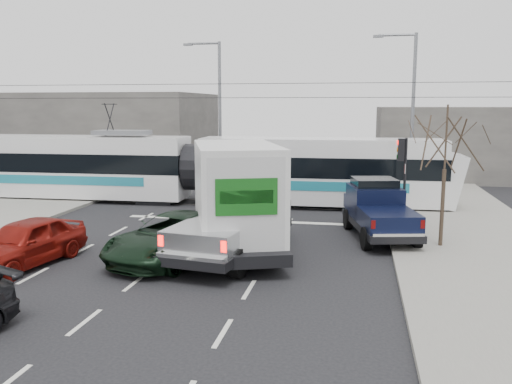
% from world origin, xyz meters
% --- Properties ---
extents(ground, '(120.00, 120.00, 0.00)m').
position_xyz_m(ground, '(0.00, 0.00, 0.00)').
color(ground, black).
rests_on(ground, ground).
extents(sidewalk_right, '(6.00, 60.00, 0.15)m').
position_xyz_m(sidewalk_right, '(9.00, 0.00, 0.07)').
color(sidewalk_right, gray).
rests_on(sidewalk_right, ground).
extents(rails, '(60.00, 1.60, 0.03)m').
position_xyz_m(rails, '(0.00, 10.00, 0.01)').
color(rails, '#33302D').
rests_on(rails, ground).
extents(building_left, '(14.00, 10.00, 6.00)m').
position_xyz_m(building_left, '(-14.00, 22.00, 3.00)').
color(building_left, slate).
rests_on(building_left, ground).
extents(building_right, '(12.00, 10.00, 5.00)m').
position_xyz_m(building_right, '(12.00, 24.00, 2.50)').
color(building_right, slate).
rests_on(building_right, ground).
extents(bare_tree, '(2.40, 2.40, 5.00)m').
position_xyz_m(bare_tree, '(7.60, 2.50, 3.79)').
color(bare_tree, '#47382B').
rests_on(bare_tree, ground).
extents(traffic_signal, '(0.44, 0.44, 3.60)m').
position_xyz_m(traffic_signal, '(6.47, 6.50, 2.74)').
color(traffic_signal, black).
rests_on(traffic_signal, ground).
extents(street_lamp_near, '(2.38, 0.25, 9.00)m').
position_xyz_m(street_lamp_near, '(7.31, 14.00, 5.11)').
color(street_lamp_near, slate).
rests_on(street_lamp_near, ground).
extents(street_lamp_far, '(2.38, 0.25, 9.00)m').
position_xyz_m(street_lamp_far, '(-4.19, 16.00, 5.11)').
color(street_lamp_far, slate).
rests_on(street_lamp_far, ground).
extents(catenary, '(60.00, 0.20, 7.00)m').
position_xyz_m(catenary, '(0.00, 10.00, 3.88)').
color(catenary, black).
rests_on(catenary, ground).
extents(tram, '(25.42, 3.18, 5.18)m').
position_xyz_m(tram, '(-3.87, 9.89, 1.84)').
color(tram, white).
rests_on(tram, ground).
extents(silver_pickup, '(3.31, 6.96, 2.43)m').
position_xyz_m(silver_pickup, '(0.54, 0.64, 1.21)').
color(silver_pickup, black).
rests_on(silver_pickup, ground).
extents(box_truck, '(4.99, 8.09, 3.83)m').
position_xyz_m(box_truck, '(0.36, 1.06, 1.89)').
color(box_truck, black).
rests_on(box_truck, ground).
extents(navy_pickup, '(3.00, 5.56, 2.22)m').
position_xyz_m(navy_pickup, '(5.43, 4.07, 1.10)').
color(navy_pickup, black).
rests_on(navy_pickup, ground).
extents(green_car, '(4.07, 6.00, 1.53)m').
position_xyz_m(green_car, '(-1.36, -0.45, 0.76)').
color(green_car, black).
rests_on(green_car, ground).
extents(red_car, '(2.52, 4.71, 1.53)m').
position_xyz_m(red_car, '(-5.85, -2.04, 0.76)').
color(red_car, maroon).
rests_on(red_car, ground).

